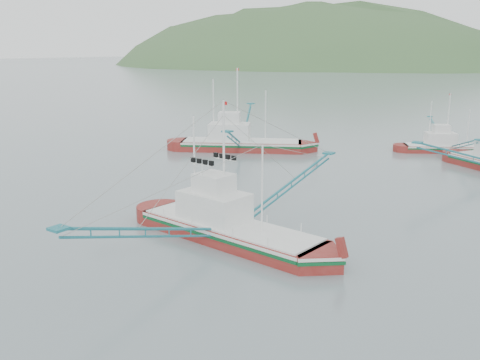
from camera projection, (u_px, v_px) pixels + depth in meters
The scene contains 5 objects.
ground at pixel (194, 238), 39.76m from camera, with size 1200.00×1200.00×0.00m, color slate.
main_boat at pixel (227, 219), 38.99m from camera, with size 15.28×27.05×10.97m.
bg_boat_far at pixel (449, 139), 71.82m from camera, with size 13.87×19.34×8.49m.
bg_boat_left at pixel (241, 132), 72.80m from camera, with size 18.88×27.50×11.98m.
headland_left at pixel (309, 65), 426.14m from camera, with size 448.00×308.00×210.00m, color #385B2F.
Camera 1 is at (24.32, -28.81, 13.78)m, focal length 40.00 mm.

